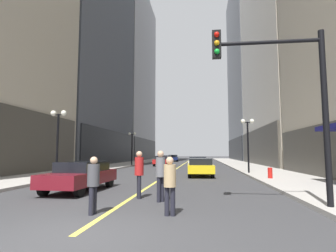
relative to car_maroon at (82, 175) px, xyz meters
The scene contains 23 objects.
ground_plane 28.64m from the car_maroon, 84.48° to the left, with size 200.00×200.00×0.00m, color #38383A.
sidewalk_left 29.03m from the car_maroon, 100.92° to the left, with size 4.50×78.00×0.15m, color #ADA8A0.
sidewalk_right 30.55m from the car_maroon, 68.89° to the left, with size 4.50×78.00×0.15m, color #ADA8A0.
lane_centre_stripe 28.64m from the car_maroon, 84.48° to the left, with size 0.16×70.00×0.01m, color #E5D64C.
building_left_mid 37.40m from the car_maroon, 114.90° to the left, with size 10.70×24.00×43.87m.
building_left_far 58.79m from the car_maroon, 104.19° to the left, with size 11.77×26.00×42.21m.
building_right_mid 41.12m from the car_maroon, 52.92° to the left, with size 16.01×24.00×44.46m.
building_right_far 60.70m from the car_maroon, 69.73° to the left, with size 13.21×26.00×43.18m.
car_maroon is the anchor object (origin of this frame).
car_yellow 10.04m from the car_maroon, 57.95° to the left, with size 2.01×4.60×1.32m.
car_white 18.13m from the car_maroon, 73.68° to the left, with size 1.97×4.03×1.32m.
car_red 24.13m from the car_maroon, 89.36° to the left, with size 1.84×4.33×1.32m.
car_silver 32.78m from the car_maroon, 90.57° to the left, with size 1.86×4.43×1.32m.
car_navy 42.65m from the car_maroon, 90.13° to the left, with size 2.10×4.62×1.32m.
pedestrian_in_tan_trench 6.35m from the car_maroon, 44.22° to the right, with size 0.37×0.37×1.61m.
pedestrian_in_grey_suit 4.62m from the car_maroon, 30.44° to the right, with size 0.48×0.48×1.79m.
pedestrian_with_orange_bag 5.13m from the car_maroon, 62.21° to the right, with size 0.39×0.39×1.61m.
pedestrian_in_red_jacket 3.53m from the car_maroon, 29.35° to the right, with size 0.44×0.44×1.78m.
traffic_light_near_right 9.29m from the car_maroon, 22.64° to the right, with size 3.43×0.35×5.65m.
street_lamp_left_near 6.26m from the car_maroon, 129.56° to the left, with size 1.06×0.36×4.43m.
street_lamp_left_far 23.85m from the car_maroon, 98.85° to the left, with size 1.06×0.36×4.43m.
street_lamp_right_mid 14.11m from the car_maroon, 48.76° to the left, with size 1.06×0.36×4.43m.
fire_hydrant_right 11.24m from the car_maroon, 30.75° to the left, with size 0.28×0.28×0.80m, color red.
Camera 1 is at (2.66, -5.55, 1.72)m, focal length 29.32 mm.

